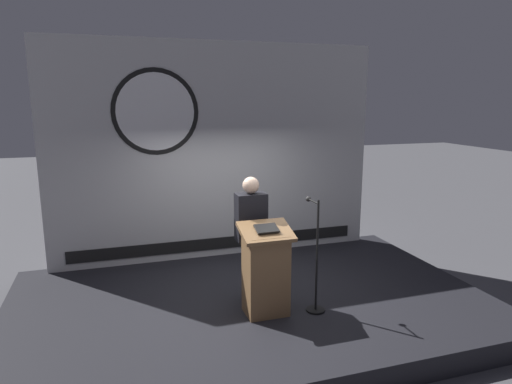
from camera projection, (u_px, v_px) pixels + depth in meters
ground_plane at (250, 317)px, 6.28m from camera, size 40.00×40.00×0.00m
stage_platform at (250, 307)px, 6.25m from camera, size 6.40×4.00×0.30m
banner_display at (216, 152)px, 7.57m from camera, size 5.51×0.12×3.59m
podium at (266, 271)px, 5.66m from camera, size 0.64×0.49×1.17m
speaker_person at (251, 238)px, 6.04m from camera, size 0.40×0.26×1.68m
microphone_stand at (315, 273)px, 5.76m from camera, size 0.24×0.46×1.46m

